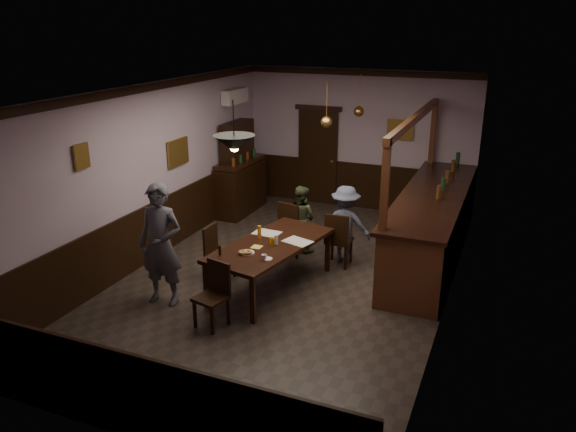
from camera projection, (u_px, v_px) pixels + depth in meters
The scene contains 31 objects.
room at pixel (287, 190), 8.60m from camera, with size 5.01×8.01×3.01m.
dining_table at pixel (271, 247), 8.56m from camera, with size 1.41×2.35×0.75m.
chair_far_left at pixel (292, 226), 9.84m from camera, with size 0.51×0.51×0.99m.
chair_far_right at pixel (338, 238), 9.37m from camera, with size 0.42×0.42×0.95m.
chair_near at pixel (214, 291), 7.59m from camera, with size 0.47×0.47×0.91m.
chair_side at pixel (216, 250), 8.95m from camera, with size 0.40×0.40×0.89m.
person_standing at pixel (161, 245), 8.06m from camera, with size 0.66×0.44×1.82m, color #4F4E5A.
person_seated_left at pixel (301, 218), 10.04m from camera, with size 0.59×0.46×1.21m, color #424E2F.
person_seated_right at pixel (345, 224), 9.55m from camera, with size 0.87×0.50×1.35m, color #4F5971.
newspaper_left at pixel (267, 233), 8.93m from camera, with size 0.42×0.30×0.01m, color silver.
newspaper_right at pixel (298, 241), 8.59m from camera, with size 0.42×0.30×0.01m, color silver.
napkin at pixel (257, 247), 8.40m from camera, with size 0.15×0.15×0.00m, color #E9CD56.
saucer at pixel (267, 259), 7.97m from camera, with size 0.15×0.15×0.01m, color white.
coffee_cup at pixel (264, 257), 7.92m from camera, with size 0.08×0.08×0.07m, color white.
pastry_plate at pixel (247, 253), 8.18m from camera, with size 0.22×0.22×0.01m, color white.
pastry_ring_a at pixel (243, 252), 8.12m from camera, with size 0.13×0.13×0.04m, color #C68C47.
pastry_ring_b at pixel (248, 252), 8.12m from camera, with size 0.13×0.13×0.04m, color #C68C47.
soda_can at pixel (272, 242), 8.44m from camera, with size 0.07×0.07×0.12m, color orange.
beer_glass at pixel (259, 232), 8.71m from camera, with size 0.06×0.06×0.20m, color #BF721E.
water_glass at pixel (276, 240), 8.47m from camera, with size 0.06×0.06×0.15m, color silver.
pepper_mill at pixel (220, 250), 8.10m from camera, with size 0.04×0.04×0.14m, color black.
sideboard at pixel (240, 177), 11.99m from camera, with size 0.53×1.48×1.96m.
bar_counter at pixel (432, 224), 9.67m from camera, with size 1.04×4.46×2.50m.
door_back at pixel (318, 157), 12.51m from camera, with size 0.90×0.06×2.10m, color black.
ac_unit at pixel (235, 96), 11.67m from camera, with size 0.20×0.85×0.30m.
picture_left_small at pixel (81, 156), 7.88m from camera, with size 0.04×0.28×0.36m.
picture_left_large at pixel (178, 152), 10.12m from camera, with size 0.04×0.62×0.48m.
picture_back at pixel (400, 130), 11.62m from camera, with size 0.55×0.04×0.42m.
pendant_iron at pixel (234, 144), 7.35m from camera, with size 0.56×0.56×0.68m.
pendant_brass_mid at pixel (326, 122), 9.63m from camera, with size 0.20×0.20×0.81m.
pendant_brass_far at pixel (359, 112), 10.72m from camera, with size 0.20×0.20×0.81m.
Camera 1 is at (3.18, -7.60, 3.99)m, focal length 35.00 mm.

